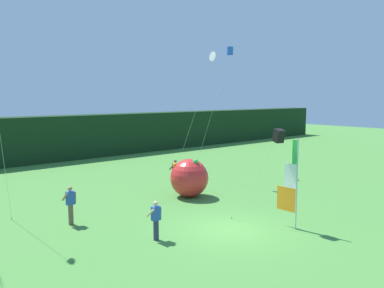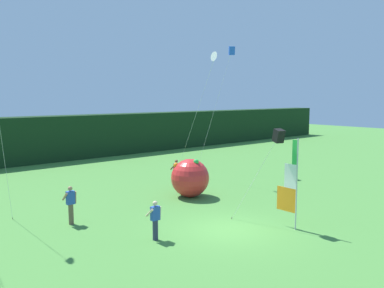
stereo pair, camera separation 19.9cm
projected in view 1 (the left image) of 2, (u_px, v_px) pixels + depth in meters
ground_plane at (229, 230)px, 17.15m from camera, size 120.00×120.00×0.00m
distant_treeline at (32, 140)px, 34.10m from camera, size 80.00×2.40×3.97m
banner_flag at (291, 185)px, 17.19m from camera, size 0.06×1.03×3.95m
person_near_banner at (175, 172)px, 25.15m from camera, size 0.55×0.48×1.74m
person_mid_field at (156, 219)px, 15.81m from camera, size 0.55×0.48×1.59m
person_far_left at (70, 204)px, 17.71m from camera, size 0.55×0.48×1.74m
inflatable_balloon at (189, 178)px, 22.63m from camera, size 2.18×2.18×2.22m
folding_chair at (190, 180)px, 24.82m from camera, size 0.51×0.51×0.89m
kite_black_box_0 at (278, 136)px, 17.20m from camera, size 1.00×2.30×4.33m
kite_white_delta_1 at (213, 58)px, 26.10m from camera, size 0.48×4.11×8.61m
kite_blue_box_4 at (230, 52)px, 29.80m from camera, size 1.85×2.52×9.42m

